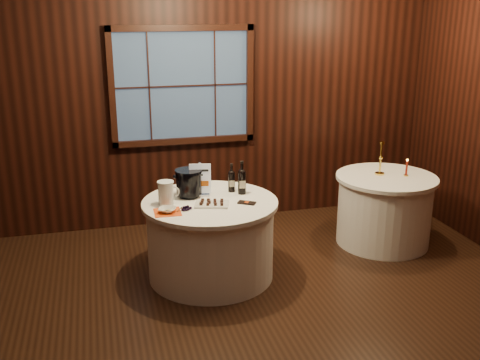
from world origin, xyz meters
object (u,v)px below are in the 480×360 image
object	(u,v)px
ice_bucket	(189,183)
chocolate_plate	(212,203)
main_table	(211,239)
port_bottle_left	(232,180)
port_bottle_right	(242,180)
grape_bunch	(187,209)
cracker_bowl	(167,210)
side_table	(384,209)
brass_candlestick	(380,163)
chocolate_box	(247,203)
red_candle	(407,169)
sign_stand	(200,184)
glass_pitcher	(166,193)

from	to	relation	value
ice_bucket	chocolate_plate	bearing A→B (deg)	-61.67
main_table	port_bottle_left	world-z (taller)	port_bottle_left
port_bottle_right	grape_bunch	bearing A→B (deg)	-144.83
port_bottle_left	cracker_bowl	size ratio (longest dim) A/B	1.86
side_table	brass_candlestick	size ratio (longest dim) A/B	2.96
main_table	side_table	size ratio (longest dim) A/B	1.19
chocolate_box	cracker_bowl	size ratio (longest dim) A/B	1.06
chocolate_plate	chocolate_box	world-z (taller)	chocolate_plate
port_bottle_right	ice_bucket	world-z (taller)	port_bottle_right
port_bottle_right	red_candle	bearing A→B (deg)	10.30
side_table	ice_bucket	bearing A→B (deg)	-176.74
side_table	cracker_bowl	size ratio (longest dim) A/B	7.08
side_table	sign_stand	xyz separation A→B (m)	(-2.06, -0.13, 0.50)
port_bottle_left	chocolate_plate	xyz separation A→B (m)	(-0.27, -0.34, -0.11)
sign_stand	chocolate_plate	distance (m)	0.31
port_bottle_left	glass_pitcher	bearing A→B (deg)	-157.33
sign_stand	chocolate_box	xyz separation A→B (m)	(0.37, -0.33, -0.11)
side_table	cracker_bowl	world-z (taller)	cracker_bowl
chocolate_plate	main_table	bearing A→B (deg)	86.46
red_candle	port_bottle_right	bearing A→B (deg)	-176.20
grape_bunch	red_candle	size ratio (longest dim) A/B	0.88
brass_candlestick	red_candle	distance (m)	0.28
red_candle	side_table	bearing A→B (deg)	166.34
chocolate_box	brass_candlestick	world-z (taller)	brass_candlestick
main_table	grape_bunch	xyz separation A→B (m)	(-0.25, -0.20, 0.40)
sign_stand	chocolate_plate	xyz separation A→B (m)	(0.05, -0.29, -0.10)
chocolate_plate	brass_candlestick	size ratio (longest dim) A/B	0.97
sign_stand	glass_pitcher	xyz separation A→B (m)	(-0.35, -0.16, -0.00)
grape_bunch	glass_pitcher	world-z (taller)	glass_pitcher
sign_stand	chocolate_plate	size ratio (longest dim) A/B	0.94
grape_bunch	brass_candlestick	xyz separation A→B (m)	(2.21, 0.58, 0.11)
port_bottle_right	red_candle	world-z (taller)	port_bottle_right
chocolate_box	red_candle	world-z (taller)	red_candle
chocolate_plate	chocolate_box	size ratio (longest dim) A/B	2.18
red_candle	brass_candlestick	bearing A→B (deg)	153.08
chocolate_box	red_candle	distance (m)	1.93
glass_pitcher	cracker_bowl	world-z (taller)	glass_pitcher
chocolate_box	glass_pitcher	size ratio (longest dim) A/B	0.74
grape_bunch	chocolate_plate	bearing A→B (deg)	17.99
side_table	main_table	bearing A→B (deg)	-171.47
side_table	sign_stand	world-z (taller)	sign_stand
sign_stand	port_bottle_left	bearing A→B (deg)	19.68
red_candle	chocolate_plate	bearing A→B (deg)	-170.49
ice_bucket	brass_candlestick	distance (m)	2.13
port_bottle_right	brass_candlestick	world-z (taller)	brass_candlestick
main_table	port_bottle_right	xyz separation A→B (m)	(0.34, 0.13, 0.53)
main_table	ice_bucket	distance (m)	0.58
grape_bunch	brass_candlestick	world-z (taller)	brass_candlestick
ice_bucket	grape_bunch	size ratio (longest dim) A/B	1.60
cracker_bowl	port_bottle_left	bearing A→B (deg)	31.18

